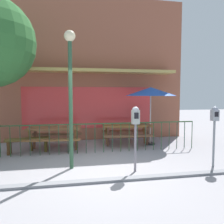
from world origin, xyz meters
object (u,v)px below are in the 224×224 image
picnic_table_right (127,129)px  street_lamp (70,78)px  picnic_table_left (55,132)px  patio_bench (28,142)px  patio_umbrella (151,92)px  parking_meter_near (135,122)px  parking_meter_far (215,120)px

picnic_table_right → street_lamp: 3.56m
picnic_table_left → patio_bench: (-0.83, -0.28, -0.26)m
patio_umbrella → street_lamp: street_lamp is taller
patio_umbrella → patio_bench: patio_umbrella is taller
patio_umbrella → patio_bench: (-4.33, -0.39, -1.64)m
patio_bench → street_lamp: 3.02m
street_lamp → parking_meter_near: bearing=-19.5°
picnic_table_left → patio_bench: picnic_table_left is taller
patio_umbrella → street_lamp: size_ratio=0.62×
picnic_table_left → picnic_table_right: 2.63m
picnic_table_left → patio_bench: size_ratio=1.33×
picnic_table_right → parking_meter_far: 3.36m
parking_meter_near → picnic_table_right: bearing=79.4°
parking_meter_near → street_lamp: 1.95m
patio_bench → parking_meter_far: (5.05, -2.38, 0.87)m
picnic_table_right → street_lamp: size_ratio=0.55×
picnic_table_left → parking_meter_far: parking_meter_far is taller
patio_umbrella → patio_bench: 4.65m
patio_bench → parking_meter_far: bearing=-25.3°
parking_meter_near → picnic_table_left: bearing=128.0°
picnic_table_right → parking_meter_far: parking_meter_far is taller
picnic_table_left → picnic_table_right: bearing=4.8°
patio_bench → parking_meter_near: bearing=-39.3°
picnic_table_left → parking_meter_near: bearing=-52.0°
parking_meter_near → street_lamp: bearing=160.5°
picnic_table_right → picnic_table_left: bearing=-175.2°
picnic_table_right → parking_meter_near: size_ratio=1.19×
picnic_table_right → patio_umbrella: 1.64m
patio_umbrella → parking_meter_far: size_ratio=1.37×
patio_umbrella → parking_meter_far: (0.72, -2.77, -0.77)m
parking_meter_near → parking_meter_far: size_ratio=1.01×
picnic_table_left → patio_bench: 0.91m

